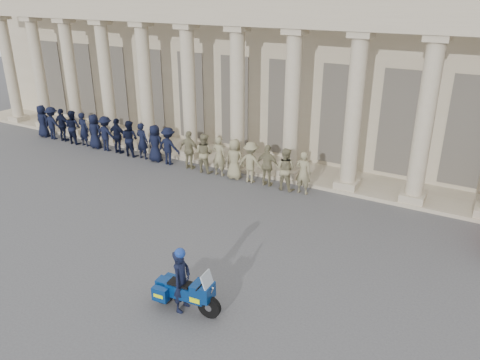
# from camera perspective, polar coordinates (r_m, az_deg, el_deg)

# --- Properties ---
(ground) EXTENTS (90.00, 90.00, 0.00)m
(ground) POSITION_cam_1_polar(r_m,az_deg,el_deg) (15.13, -11.54, -8.84)
(ground) COLOR #49494C
(ground) RESTS_ON ground
(building) EXTENTS (40.00, 12.50, 9.00)m
(building) POSITION_cam_1_polar(r_m,az_deg,el_deg) (25.99, 10.06, 15.01)
(building) COLOR tan
(building) RESTS_ON ground
(officer_rank) EXTENTS (16.29, 0.68, 1.79)m
(officer_rank) POSITION_cam_1_polar(r_m,az_deg,el_deg) (22.85, -11.15, 4.57)
(officer_rank) COLOR black
(officer_rank) RESTS_ON ground
(motorcycle) EXTENTS (2.00, 0.84, 1.28)m
(motorcycle) POSITION_cam_1_polar(r_m,az_deg,el_deg) (12.33, -6.62, -13.38)
(motorcycle) COLOR black
(motorcycle) RESTS_ON ground
(rider) EXTENTS (0.47, 0.66, 1.80)m
(rider) POSITION_cam_1_polar(r_m,az_deg,el_deg) (12.18, -7.16, -11.95)
(rider) COLOR black
(rider) RESTS_ON ground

